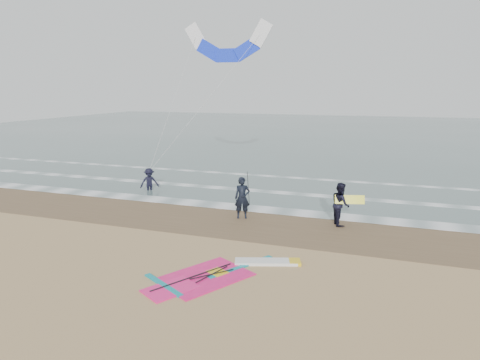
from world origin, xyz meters
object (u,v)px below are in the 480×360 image
(windsurf_rig, at_px, (223,273))
(person_wading, at_px, (149,177))
(person_standing, at_px, (242,198))
(surf_kite, at_px, (227,45))
(person_walking, at_px, (340,204))

(windsurf_rig, distance_m, person_wading, 12.85)
(windsurf_rig, height_order, person_standing, person_standing)
(surf_kite, bearing_deg, person_wading, -123.40)
(windsurf_rig, xyz_separation_m, person_walking, (3.10, 6.63, 0.94))
(person_walking, height_order, surf_kite, surf_kite)
(windsurf_rig, distance_m, person_walking, 7.38)
(person_walking, bearing_deg, windsurf_rig, 133.01)
(windsurf_rig, bearing_deg, surf_kite, 109.87)
(person_standing, relative_size, surf_kite, 0.22)
(surf_kite, bearing_deg, person_standing, -65.31)
(windsurf_rig, bearing_deg, person_walking, 64.93)
(windsurf_rig, height_order, surf_kite, surf_kite)
(person_standing, bearing_deg, surf_kite, 93.46)
(person_standing, xyz_separation_m, person_wading, (-7.08, 3.47, -0.13))
(person_walking, relative_size, person_wading, 1.13)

